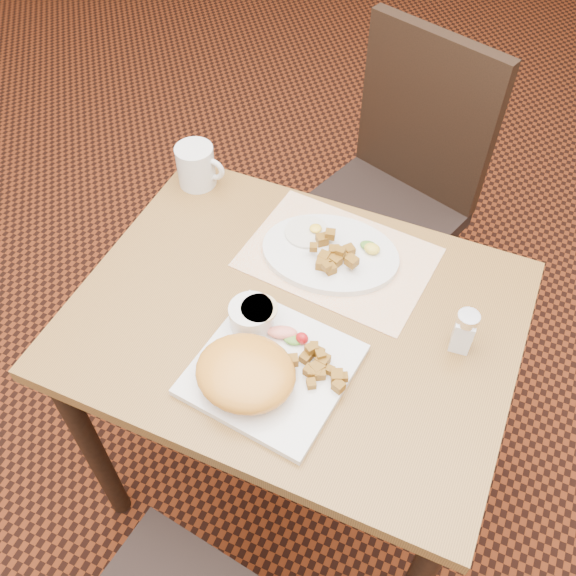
{
  "coord_description": "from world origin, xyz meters",
  "views": [
    {
      "loc": [
        0.31,
        -0.74,
        1.8
      ],
      "look_at": [
        -0.02,
        0.0,
        0.82
      ],
      "focal_mm": 40.0,
      "sensor_mm": 36.0,
      "label": 1
    }
  ],
  "objects_px": {
    "plate_square": "(272,370)",
    "salt_shaker": "(464,331)",
    "table": "(294,344)",
    "coffee_mug": "(197,166)",
    "plate_oval": "(330,253)",
    "chair_far": "(394,185)"
  },
  "relations": [
    {
      "from": "chair_far",
      "to": "salt_shaker",
      "type": "relative_size",
      "value": 9.7
    },
    {
      "from": "table",
      "to": "plate_oval",
      "type": "height_order",
      "value": "plate_oval"
    },
    {
      "from": "table",
      "to": "coffee_mug",
      "type": "bearing_deg",
      "value": 143.51
    },
    {
      "from": "table",
      "to": "salt_shaker",
      "type": "relative_size",
      "value": 9.0
    },
    {
      "from": "plate_oval",
      "to": "salt_shaker",
      "type": "xyz_separation_m",
      "value": [
        0.32,
        -0.12,
        0.04
      ]
    },
    {
      "from": "chair_far",
      "to": "plate_square",
      "type": "height_order",
      "value": "chair_far"
    },
    {
      "from": "coffee_mug",
      "to": "plate_square",
      "type": "bearing_deg",
      "value": -47.21
    },
    {
      "from": "coffee_mug",
      "to": "salt_shaker",
      "type": "bearing_deg",
      "value": -17.46
    },
    {
      "from": "plate_oval",
      "to": "salt_shaker",
      "type": "bearing_deg",
      "value": -20.63
    },
    {
      "from": "table",
      "to": "plate_oval",
      "type": "xyz_separation_m",
      "value": [
        0.01,
        0.18,
        0.12
      ]
    },
    {
      "from": "plate_square",
      "to": "salt_shaker",
      "type": "height_order",
      "value": "salt_shaker"
    },
    {
      "from": "plate_oval",
      "to": "chair_far",
      "type": "bearing_deg",
      "value": 88.92
    },
    {
      "from": "table",
      "to": "salt_shaker",
      "type": "height_order",
      "value": "salt_shaker"
    },
    {
      "from": "salt_shaker",
      "to": "coffee_mug",
      "type": "distance_m",
      "value": 0.74
    },
    {
      "from": "salt_shaker",
      "to": "plate_square",
      "type": "bearing_deg",
      "value": -147.05
    },
    {
      "from": "chair_far",
      "to": "table",
      "type": "bearing_deg",
      "value": 106.91
    },
    {
      "from": "plate_square",
      "to": "salt_shaker",
      "type": "relative_size",
      "value": 2.8
    },
    {
      "from": "table",
      "to": "coffee_mug",
      "type": "height_order",
      "value": "coffee_mug"
    },
    {
      "from": "chair_far",
      "to": "coffee_mug",
      "type": "bearing_deg",
      "value": 65.45
    },
    {
      "from": "plate_oval",
      "to": "salt_shaker",
      "type": "relative_size",
      "value": 3.05
    },
    {
      "from": "coffee_mug",
      "to": "chair_far",
      "type": "bearing_deg",
      "value": 47.01
    },
    {
      "from": "plate_square",
      "to": "salt_shaker",
      "type": "distance_m",
      "value": 0.38
    }
  ]
}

